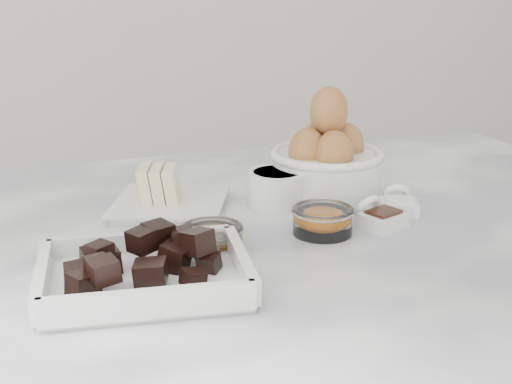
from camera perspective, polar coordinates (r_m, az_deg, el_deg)
marble_slab at (r=0.92m, az=-0.65°, el=-4.22°), size 1.20×0.80×0.04m
chocolate_dish at (r=0.75m, az=-8.96°, el=-6.01°), size 0.23×0.18×0.06m
butter_plate at (r=0.99m, az=-7.06°, el=-0.34°), size 0.19×0.19×0.06m
sugar_ramekin at (r=1.00m, az=1.69°, el=0.42°), size 0.08×0.08×0.05m
egg_bowl at (r=1.04m, az=5.66°, el=2.54°), size 0.17×0.17×0.16m
honey_bowl at (r=0.84m, az=-3.54°, el=-3.73°), size 0.08×0.08×0.03m
zest_bowl at (r=0.90m, az=5.36°, el=-2.20°), size 0.08×0.08×0.03m
vanilla_spoon at (r=0.93m, az=9.82°, el=-1.92°), size 0.07×0.08×0.04m
salt_spoon at (r=0.99m, az=11.31°, el=-0.88°), size 0.06×0.07×0.04m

